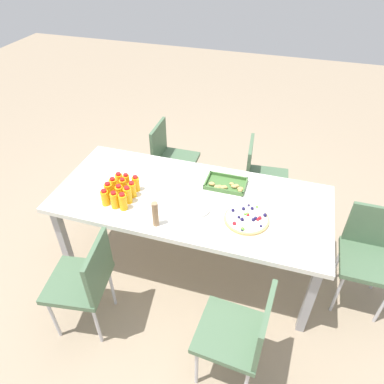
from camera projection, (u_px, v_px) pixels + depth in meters
name	position (u px, v px, depth m)	size (l,w,h in m)	color
ground_plane	(191.00, 260.00, 3.19)	(12.00, 12.00, 0.00)	gray
party_table	(191.00, 203.00, 2.77)	(2.11, 0.93, 0.74)	silver
chair_near_left	(86.00, 279.00, 2.42)	(0.45, 0.45, 0.83)	#4C6B4C
chair_near_right	(242.00, 332.00, 2.11)	(0.43, 0.43, 0.83)	#4C6B4C
chair_far_right	(260.00, 175.00, 3.37)	(0.43, 0.43, 0.83)	#4C6B4C
chair_end	(370.00, 251.00, 2.62)	(0.40, 0.40, 0.83)	#4C6B4C
chair_far_left	(170.00, 156.00, 3.63)	(0.40, 0.40, 0.83)	#4C6B4C
juice_bottle_0	(105.00, 198.00, 2.63)	(0.06, 0.06, 0.13)	#F9AD14
juice_bottle_1	(115.00, 200.00, 2.60)	(0.06, 0.06, 0.14)	#FAAE14
juice_bottle_2	(123.00, 202.00, 2.58)	(0.06, 0.06, 0.14)	#FAAD14
juice_bottle_3	(109.00, 191.00, 2.67)	(0.06, 0.06, 0.15)	#F9AC14
juice_bottle_4	(120.00, 193.00, 2.66)	(0.06, 0.06, 0.14)	#F9AC14
juice_bottle_5	(128.00, 195.00, 2.64)	(0.06, 0.06, 0.14)	#F9AD14
juice_bottle_6	(113.00, 186.00, 2.73)	(0.06, 0.06, 0.14)	#FAAC14
juice_bottle_7	(123.00, 187.00, 2.72)	(0.05, 0.05, 0.15)	#F9AD14
juice_bottle_8	(132.00, 190.00, 2.70)	(0.06, 0.06, 0.13)	#F9AE14
juice_bottle_9	(119.00, 180.00, 2.79)	(0.06, 0.06, 0.13)	#F9AC14
juice_bottle_10	(127.00, 182.00, 2.77)	(0.05, 0.05, 0.14)	#FAAC14
juice_bottle_11	(136.00, 184.00, 2.76)	(0.06, 0.06, 0.13)	#FAAC14
fruit_pizza	(247.00, 219.00, 2.52)	(0.32, 0.32, 0.05)	tan
snack_tray	(226.00, 185.00, 2.83)	(0.32, 0.22, 0.04)	#477238
plate_stack	(198.00, 209.00, 2.60)	(0.17, 0.17, 0.02)	silver
napkin_stack	(297.00, 199.00, 2.70)	(0.15, 0.15, 0.01)	white
cardboard_tube	(155.00, 214.00, 2.43)	(0.04, 0.04, 0.20)	#9E7A56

